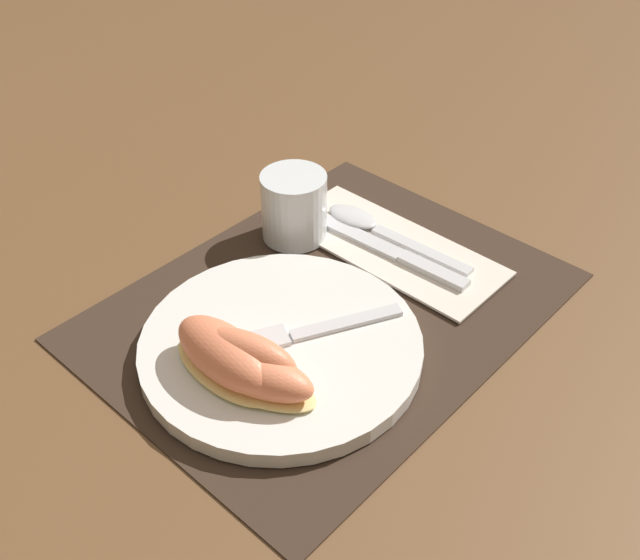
{
  "coord_description": "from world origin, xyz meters",
  "views": [
    {
      "loc": [
        -0.42,
        -0.38,
        0.49
      ],
      "look_at": [
        0.0,
        0.01,
        0.02
      ],
      "focal_mm": 42.0,
      "sensor_mm": 36.0,
      "label": 1
    }
  ],
  "objects_px": {
    "juice_glass": "(294,210)",
    "knife": "(390,251)",
    "plate": "(281,346)",
    "fork": "(298,335)",
    "citrus_wedge_1": "(245,359)",
    "spoon": "(371,225)",
    "citrus_wedge_2": "(253,375)",
    "citrus_wedge_0": "(226,357)"
  },
  "relations": [
    {
      "from": "juice_glass",
      "to": "knife",
      "type": "distance_m",
      "value": 0.11
    },
    {
      "from": "plate",
      "to": "knife",
      "type": "relative_size",
      "value": 1.29
    },
    {
      "from": "fork",
      "to": "citrus_wedge_1",
      "type": "height_order",
      "value": "citrus_wedge_1"
    },
    {
      "from": "spoon",
      "to": "juice_glass",
      "type": "bearing_deg",
      "value": 138.06
    },
    {
      "from": "fork",
      "to": "citrus_wedge_2",
      "type": "height_order",
      "value": "citrus_wedge_2"
    },
    {
      "from": "plate",
      "to": "citrus_wedge_2",
      "type": "height_order",
      "value": "citrus_wedge_2"
    },
    {
      "from": "juice_glass",
      "to": "citrus_wedge_0",
      "type": "xyz_separation_m",
      "value": [
        -0.2,
        -0.12,
        0.0
      ]
    },
    {
      "from": "juice_glass",
      "to": "citrus_wedge_2",
      "type": "relative_size",
      "value": 0.62
    },
    {
      "from": "citrus_wedge_0",
      "to": "citrus_wedge_1",
      "type": "relative_size",
      "value": 1.1
    },
    {
      "from": "knife",
      "to": "citrus_wedge_0",
      "type": "relative_size",
      "value": 1.7
    },
    {
      "from": "juice_glass",
      "to": "citrus_wedge_1",
      "type": "height_order",
      "value": "juice_glass"
    },
    {
      "from": "fork",
      "to": "citrus_wedge_2",
      "type": "xyz_separation_m",
      "value": [
        -0.07,
        -0.02,
        0.01
      ]
    },
    {
      "from": "knife",
      "to": "citrus_wedge_1",
      "type": "distance_m",
      "value": 0.24
    },
    {
      "from": "plate",
      "to": "spoon",
      "type": "xyz_separation_m",
      "value": [
        0.21,
        0.06,
        -0.0
      ]
    },
    {
      "from": "plate",
      "to": "fork",
      "type": "distance_m",
      "value": 0.02
    },
    {
      "from": "plate",
      "to": "juice_glass",
      "type": "height_order",
      "value": "juice_glass"
    },
    {
      "from": "plate",
      "to": "citrus_wedge_1",
      "type": "distance_m",
      "value": 0.06
    },
    {
      "from": "plate",
      "to": "juice_glass",
      "type": "relative_size",
      "value": 3.43
    },
    {
      "from": "knife",
      "to": "citrus_wedge_1",
      "type": "xyz_separation_m",
      "value": [
        -0.24,
        -0.03,
        0.03
      ]
    },
    {
      "from": "knife",
      "to": "fork",
      "type": "bearing_deg",
      "value": -170.61
    },
    {
      "from": "knife",
      "to": "plate",
      "type": "bearing_deg",
      "value": -174.12
    },
    {
      "from": "plate",
      "to": "juice_glass",
      "type": "bearing_deg",
      "value": 40.27
    },
    {
      "from": "plate",
      "to": "fork",
      "type": "relative_size",
      "value": 1.57
    },
    {
      "from": "knife",
      "to": "fork",
      "type": "xyz_separation_m",
      "value": [
        -0.17,
        -0.03,
        0.01
      ]
    },
    {
      "from": "citrus_wedge_2",
      "to": "fork",
      "type": "bearing_deg",
      "value": 12.71
    },
    {
      "from": "knife",
      "to": "spoon",
      "type": "xyz_separation_m",
      "value": [
        0.02,
        0.04,
        0.0
      ]
    },
    {
      "from": "juice_glass",
      "to": "spoon",
      "type": "xyz_separation_m",
      "value": [
        0.06,
        -0.06,
        -0.03
      ]
    },
    {
      "from": "spoon",
      "to": "knife",
      "type": "bearing_deg",
      "value": -115.21
    },
    {
      "from": "citrus_wedge_0",
      "to": "citrus_wedge_1",
      "type": "xyz_separation_m",
      "value": [
        0.01,
        -0.02,
        0.0
      ]
    },
    {
      "from": "plate",
      "to": "citrus_wedge_1",
      "type": "relative_size",
      "value": 2.41
    },
    {
      "from": "citrus_wedge_0",
      "to": "citrus_wedge_2",
      "type": "xyz_separation_m",
      "value": [
        0.0,
        -0.03,
        -0.0
      ]
    },
    {
      "from": "juice_glass",
      "to": "citrus_wedge_1",
      "type": "distance_m",
      "value": 0.23
    },
    {
      "from": "knife",
      "to": "spoon",
      "type": "height_order",
      "value": "spoon"
    },
    {
      "from": "spoon",
      "to": "citrus_wedge_1",
      "type": "bearing_deg",
      "value": -164.11
    },
    {
      "from": "plate",
      "to": "fork",
      "type": "height_order",
      "value": "fork"
    },
    {
      "from": "citrus_wedge_2",
      "to": "juice_glass",
      "type": "bearing_deg",
      "value": 36.18
    },
    {
      "from": "spoon",
      "to": "fork",
      "type": "relative_size",
      "value": 1.13
    },
    {
      "from": "plate",
      "to": "citrus_wedge_0",
      "type": "distance_m",
      "value": 0.07
    },
    {
      "from": "juice_glass",
      "to": "citrus_wedge_0",
      "type": "distance_m",
      "value": 0.23
    },
    {
      "from": "juice_glass",
      "to": "fork",
      "type": "distance_m",
      "value": 0.18
    },
    {
      "from": "fork",
      "to": "citrus_wedge_2",
      "type": "distance_m",
      "value": 0.07
    },
    {
      "from": "fork",
      "to": "spoon",
      "type": "bearing_deg",
      "value": 20.76
    }
  ]
}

